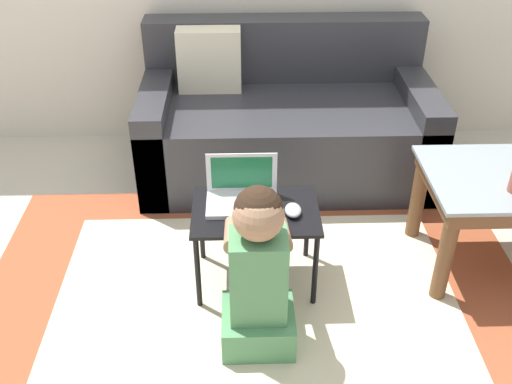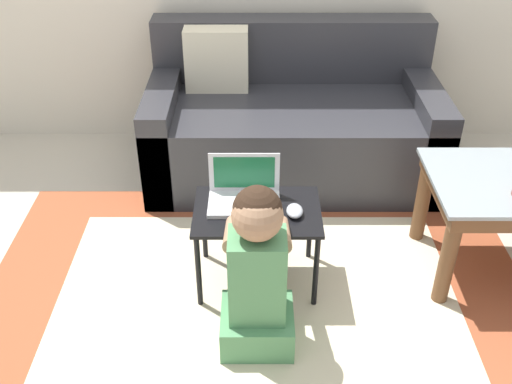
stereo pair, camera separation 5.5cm
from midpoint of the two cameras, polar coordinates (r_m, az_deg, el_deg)
The scene contains 7 objects.
ground_plane at distance 2.78m, azimuth -0.43°, elevation -9.16°, with size 16.00×16.00×0.00m, color beige.
area_rug at distance 2.69m, azimuth -0.53°, elevation -10.96°, with size 2.48×1.87×0.01m.
couch at distance 3.52m, azimuth 2.27°, elevation 6.56°, with size 1.63×0.87×0.83m.
laptop_desk at distance 2.61m, azimuth -0.66°, elevation -2.63°, with size 0.55×0.38×0.40m.
laptop at distance 2.60m, azimuth -1.94°, elevation -0.42°, with size 0.31×0.20×0.21m.
computer_mouse at distance 2.55m, azimuth 2.93°, elevation -1.75°, with size 0.07×0.10×0.04m.
person_seated at distance 2.31m, azimuth -0.48°, elevation -7.66°, with size 0.29×0.43×0.75m.
Camera 1 is at (-0.07, -2.05, 1.88)m, focal length 42.00 mm.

